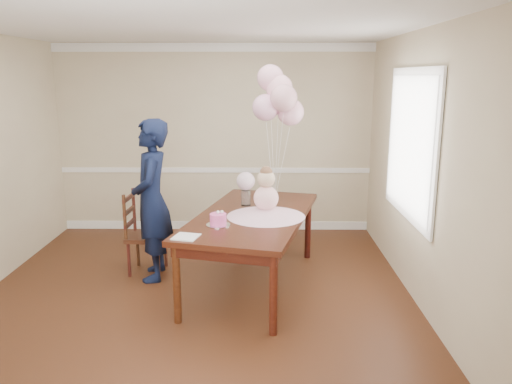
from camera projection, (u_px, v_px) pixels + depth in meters
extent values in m
cube|color=#33180C|center=(194.00, 302.00, 5.06)|extent=(4.50, 5.00, 0.00)
cube|color=white|center=(186.00, 24.00, 4.45)|extent=(4.50, 5.00, 0.02)
cube|color=#BDAC8B|center=(215.00, 139.00, 7.19)|extent=(4.50, 0.02, 2.70)
cube|color=#BDAC8B|center=(115.00, 273.00, 2.32)|extent=(4.50, 0.02, 2.70)
cube|color=#BDAC8B|center=(427.00, 173.00, 4.73)|extent=(0.02, 5.00, 2.70)
cube|color=white|center=(215.00, 170.00, 7.28)|extent=(4.50, 0.02, 0.07)
cube|color=white|center=(213.00, 47.00, 6.89)|extent=(4.50, 0.02, 0.12)
cube|color=white|center=(216.00, 225.00, 7.48)|extent=(4.50, 0.02, 0.12)
cube|color=white|center=(411.00, 145.00, 5.17)|extent=(0.02, 1.66, 1.56)
cube|color=silver|center=(409.00, 145.00, 5.17)|extent=(0.01, 1.50, 1.40)
cube|color=black|center=(252.00, 216.00, 5.32)|extent=(1.57, 2.36, 0.05)
cube|color=black|center=(252.00, 223.00, 5.33)|extent=(1.44, 2.23, 0.11)
cylinder|color=black|center=(177.00, 284.00, 4.58)|extent=(0.09, 0.09, 0.76)
cylinder|color=black|center=(273.00, 295.00, 4.36)|extent=(0.09, 0.09, 0.76)
cylinder|color=black|center=(238.00, 223.00, 6.46)|extent=(0.09, 0.09, 0.76)
cylinder|color=black|center=(308.00, 229.00, 6.24)|extent=(0.09, 0.09, 0.76)
cone|color=#DCA2B9|center=(266.00, 211.00, 5.21)|extent=(1.00, 1.00, 0.11)
sphere|color=#FFA1CF|center=(266.00, 198.00, 5.17)|extent=(0.26, 0.26, 0.26)
sphere|color=beige|center=(266.00, 179.00, 5.13)|extent=(0.18, 0.18, 0.18)
sphere|color=brown|center=(266.00, 172.00, 5.11)|extent=(0.13, 0.13, 0.13)
cylinder|color=silver|center=(218.00, 225.00, 4.90)|extent=(0.29, 0.29, 0.01)
cylinder|color=#E04699|center=(218.00, 219.00, 4.89)|extent=(0.20, 0.20, 0.11)
sphere|color=white|center=(218.00, 212.00, 4.87)|extent=(0.03, 0.03, 0.03)
sphere|color=white|center=(222.00, 212.00, 4.88)|extent=(0.03, 0.03, 0.03)
cylinder|color=silver|center=(246.00, 198.00, 5.64)|extent=(0.13, 0.13, 0.17)
sphere|color=beige|center=(246.00, 181.00, 5.59)|extent=(0.21, 0.21, 0.21)
cube|color=silver|center=(186.00, 237.00, 4.53)|extent=(0.26, 0.26, 0.01)
cylinder|color=silver|center=(274.00, 200.00, 5.84)|extent=(0.05, 0.05, 0.02)
sphere|color=#E7A3C4|center=(266.00, 108.00, 5.62)|extent=(0.30, 0.30, 0.30)
sphere|color=#DC9CA9|center=(284.00, 98.00, 5.50)|extent=(0.30, 0.30, 0.30)
sphere|color=#FFB4C6|center=(279.00, 88.00, 5.64)|extent=(0.30, 0.30, 0.30)
sphere|color=#F3ACC2|center=(270.00, 78.00, 5.67)|extent=(0.30, 0.30, 0.30)
sphere|color=#F4ADC5|center=(291.00, 112.00, 5.65)|extent=(0.30, 0.30, 0.30)
cylinder|color=white|center=(270.00, 162.00, 5.75)|extent=(0.10, 0.03, 0.91)
cylinder|color=silver|center=(279.00, 158.00, 5.69)|extent=(0.10, 0.08, 1.01)
cylinder|color=silver|center=(277.00, 152.00, 5.76)|extent=(0.05, 0.10, 1.12)
cylinder|color=white|center=(272.00, 147.00, 5.77)|extent=(0.06, 0.13, 1.23)
cylinder|color=white|center=(282.00, 164.00, 5.77)|extent=(0.17, 0.04, 0.84)
cube|color=#35180E|center=(147.00, 237.00, 5.78)|extent=(0.44, 0.44, 0.05)
cylinder|color=#35110E|center=(129.00, 260.00, 5.68)|extent=(0.04, 0.04, 0.41)
cylinder|color=#3E1C11|center=(158.00, 260.00, 5.66)|extent=(0.04, 0.04, 0.41)
cylinder|color=black|center=(138.00, 249.00, 6.01)|extent=(0.04, 0.04, 0.41)
cylinder|color=#37150F|center=(166.00, 250.00, 5.99)|extent=(0.04, 0.04, 0.41)
cylinder|color=#3E2011|center=(125.00, 218.00, 5.57)|extent=(0.04, 0.04, 0.53)
cylinder|color=#3E1511|center=(134.00, 210.00, 5.90)|extent=(0.04, 0.04, 0.53)
cube|color=#36120E|center=(130.00, 223.00, 5.76)|extent=(0.05, 0.38, 0.05)
cube|color=#37180F|center=(129.00, 211.00, 5.73)|extent=(0.05, 0.38, 0.05)
cube|color=#3B1810|center=(129.00, 198.00, 5.69)|extent=(0.05, 0.38, 0.05)
imported|color=black|center=(152.00, 201.00, 5.51)|extent=(0.51, 0.70, 1.80)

